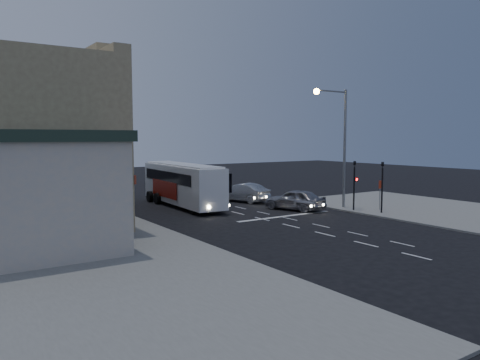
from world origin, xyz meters
TOP-DOWN VIEW (x-y plane):
  - ground at (0.00, 0.00)m, footprint 120.00×120.00m
  - sidewalk_near at (13.00, -4.00)m, footprint 12.00×24.00m
  - sidewalk_far at (-13.00, 8.00)m, footprint 12.00×50.00m
  - road_markings at (1.29, 3.31)m, footprint 8.00×30.55m
  - tour_bus at (-1.79, 10.27)m, footprint 2.98×11.25m
  - car_suv at (4.42, 3.80)m, footprint 3.29×5.08m
  - car_sedan_a at (3.70, 9.80)m, footprint 3.08×5.10m
  - car_sedan_b at (4.09, 16.15)m, footprint 3.66×5.87m
  - car_sedan_c at (3.71, 21.68)m, footprint 3.70×5.52m
  - car_extra at (4.43, 27.53)m, footprint 2.17×5.17m
  - traffic_signal_main at (7.60, 0.78)m, footprint 0.25×0.35m
  - traffic_signal_side at (8.30, -1.20)m, footprint 0.18×0.15m
  - regulatory_sign at (9.30, -0.24)m, footprint 0.45×0.12m
  - streetlight at (7.34, 2.20)m, footprint 3.32×0.44m
  - main_building at (-13.96, 8.00)m, footprint 10.12×12.00m
  - low_building_south at (-14.50, -0.50)m, footprint 7.40×5.40m
  - low_building_north at (-13.50, 20.00)m, footprint 9.40×9.40m
  - street_tree at (-8.21, 15.02)m, footprint 4.00×4.00m

SIDE VIEW (x-z plane):
  - ground at x=0.00m, z-range 0.00..0.00m
  - road_markings at x=1.29m, z-range 0.00..0.01m
  - sidewalk_near at x=13.00m, z-range 0.00..0.12m
  - sidewalk_far at x=-13.00m, z-range 0.00..0.12m
  - car_sedan_c at x=3.71m, z-range 0.00..1.41m
  - car_sedan_a at x=3.70m, z-range 0.00..1.59m
  - car_sedan_b at x=4.09m, z-range 0.00..1.59m
  - car_suv at x=4.42m, z-range 0.00..1.61m
  - car_extra at x=4.43m, z-range 0.00..1.66m
  - regulatory_sign at x=9.30m, z-range 0.50..2.70m
  - tour_bus at x=-1.79m, z-range 0.14..3.56m
  - traffic_signal_main at x=7.60m, z-range 0.37..4.47m
  - traffic_signal_side at x=8.30m, z-range 0.37..4.47m
  - low_building_south at x=-14.50m, z-range 0.15..5.85m
  - low_building_north at x=-13.50m, z-range 0.14..6.64m
  - street_tree at x=-8.21m, z-range 1.40..7.60m
  - main_building at x=-13.96m, z-range -0.34..10.66m
  - streetlight at x=7.34m, z-range 1.23..10.23m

